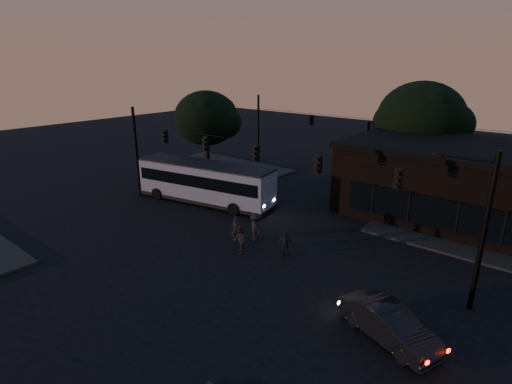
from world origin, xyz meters
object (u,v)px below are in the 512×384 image
Objects in this scene: pedestrian_a at (236,229)px; pedestrian_b at (240,240)px; pedestrian_c at (286,244)px; pedestrian_d at (255,227)px; car at (389,324)px; building at (456,181)px; bus at (205,181)px.

pedestrian_b is at bearing -70.34° from pedestrian_a.
pedestrian_c is at bearing 79.74° from pedestrian_b.
pedestrian_d is at bearing -27.76° from pedestrian_c.
pedestrian_c is (2.34, 1.43, -0.09)m from pedestrian_b.
car is at bearing -175.38° from pedestrian_d.
pedestrian_b is (1.32, -1.12, 0.05)m from pedestrian_a.
car is 2.84× the size of pedestrian_c.
pedestrian_b is 2.74m from pedestrian_c.
car is at bearing -83.40° from building.
bus is at bearing 88.70° from car.
pedestrian_c is at bearing -29.47° from bus.
pedestrian_b reaches higher than pedestrian_a.
pedestrian_d is (-10.32, 3.78, 0.22)m from car.
bus is (-16.28, -9.65, -0.86)m from building.
car is at bearing -45.06° from pedestrian_a.
bus is 7.98m from pedestrian_a.
pedestrian_a is at bearing -13.05° from pedestrian_c.
pedestrian_d is (0.97, 0.78, 0.12)m from pedestrian_a.
car is 2.69× the size of pedestrian_a.
car is 2.55× the size of pedestrian_b.
pedestrian_b reaches higher than pedestrian_c.
car is 10.14m from pedestrian_b.
bus is 8.50m from pedestrian_d.
pedestrian_c is at bearing -165.05° from pedestrian_d.
pedestrian_d is at bearing -32.30° from bus.
car is (18.19, -6.86, -1.12)m from bus.
pedestrian_d is (-0.36, 1.90, 0.08)m from pedestrian_b.
bus is at bearing -149.35° from building.
pedestrian_b is 0.92× the size of pedestrian_d.
building is 3.47× the size of car.
car is at bearing 37.55° from pedestrian_b.
building is 9.34× the size of pedestrian_a.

